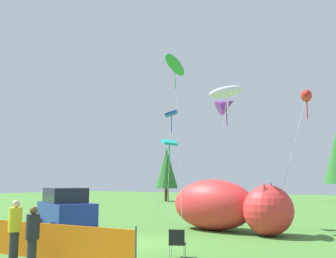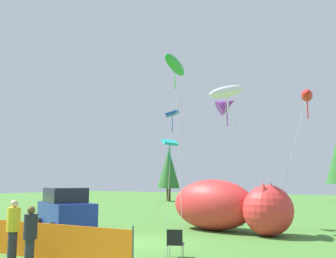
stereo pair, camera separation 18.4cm
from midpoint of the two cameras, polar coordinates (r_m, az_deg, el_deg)
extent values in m
plane|color=#477F33|center=(16.27, -5.86, -16.84)|extent=(120.00, 120.00, 0.00)
cube|color=navy|center=(19.63, -15.58, -12.46)|extent=(4.30, 3.36, 1.19)
cube|color=#1E232D|center=(19.76, -15.64, -9.66)|extent=(2.66, 2.46, 0.72)
cylinder|color=black|center=(18.86, -11.80, -14.45)|extent=(0.72, 0.53, 0.67)
cylinder|color=black|center=(18.28, -17.28, -14.48)|extent=(0.72, 0.53, 0.67)
cylinder|color=black|center=(21.10, -14.22, -13.66)|extent=(0.72, 0.53, 0.67)
cylinder|color=black|center=(20.59, -19.14, -13.62)|extent=(0.72, 0.53, 0.67)
cube|color=black|center=(13.07, 1.05, -17.09)|extent=(0.73, 0.73, 0.03)
cube|color=black|center=(12.78, 0.90, -16.18)|extent=(0.49, 0.23, 0.50)
cylinder|color=#A5A5AD|center=(13.37, 0.13, -17.87)|extent=(0.02, 0.02, 0.45)
cylinder|color=#A5A5AD|center=(13.32, 2.23, -17.90)|extent=(0.02, 0.02, 0.45)
cylinder|color=#A5A5AD|center=(12.91, -0.17, -18.23)|extent=(0.02, 0.02, 0.45)
cylinder|color=#A5A5AD|center=(12.86, 2.01, -18.27)|extent=(0.02, 0.02, 0.45)
ellipsoid|color=red|center=(20.12, 6.57, -11.37)|extent=(5.14, 3.45, 2.61)
ellipsoid|color=yellow|center=(20.16, 6.60, -13.04)|extent=(3.34, 2.49, 1.18)
sphere|color=red|center=(18.48, 14.74, -11.89)|extent=(2.35, 2.35, 2.35)
cone|color=red|center=(18.99, 15.15, -8.91)|extent=(0.66, 0.66, 0.71)
cone|color=red|center=(17.87, 14.09, -9.03)|extent=(0.66, 0.66, 0.71)
cube|color=orange|center=(14.50, -22.57, -15.10)|extent=(9.95, 0.48, 1.15)
cylinder|color=#4C4C51|center=(11.14, -5.43, -17.72)|extent=(0.05, 0.05, 1.26)
cylinder|color=#2D2D38|center=(12.11, -20.51, -17.47)|extent=(0.27, 0.27, 0.85)
cylinder|color=#26262D|center=(12.00, -20.32, -13.79)|extent=(0.39, 0.39, 0.71)
sphere|color=brown|center=(11.95, -20.21, -11.54)|extent=(0.23, 0.23, 0.23)
cylinder|color=#2D2D38|center=(13.58, -22.82, -16.13)|extent=(0.28, 0.28, 0.91)
cylinder|color=yellow|center=(13.48, -22.62, -12.62)|extent=(0.42, 0.42, 0.76)
sphere|color=beige|center=(13.44, -22.51, -10.49)|extent=(0.25, 0.25, 0.25)
cylinder|color=silver|center=(21.61, 17.84, -4.73)|extent=(2.06, 0.35, 7.19)
ellipsoid|color=red|center=(22.02, 20.12, 4.76)|extent=(1.08, 2.49, 0.82)
cylinder|color=red|center=(21.89, 20.20, 2.97)|extent=(0.06, 0.06, 1.20)
cylinder|color=silver|center=(18.88, 1.35, -2.43)|extent=(0.86, 0.79, 8.68)
ellipsoid|color=green|center=(20.28, 0.82, 9.72)|extent=(0.92, 2.46, 1.04)
cylinder|color=green|center=(20.08, 0.83, 7.81)|extent=(0.06, 0.06, 1.20)
cylinder|color=silver|center=(23.57, -1.10, -8.08)|extent=(1.05, 0.09, 4.94)
cube|color=#19B2B2|center=(23.45, 0.01, -2.04)|extent=(1.26, 1.28, 0.52)
cylinder|color=#19B2B2|center=(23.39, 0.01, -3.75)|extent=(0.06, 0.06, 1.20)
cylinder|color=silver|center=(23.86, -0.05, -5.50)|extent=(1.01, 2.27, 7.09)
cube|color=blue|center=(25.46, 0.32, 2.37)|extent=(1.23, 1.23, 0.43)
cylinder|color=blue|center=(25.34, 0.32, 0.81)|extent=(0.06, 0.06, 1.20)
cylinder|color=silver|center=(21.84, 7.61, -4.64)|extent=(1.85, 1.61, 7.52)
ellipsoid|color=white|center=(21.31, 8.81, 5.69)|extent=(1.46, 3.17, 1.49)
cylinder|color=white|center=(21.16, 8.85, 3.84)|extent=(0.06, 0.06, 1.20)
cylinder|color=silver|center=(21.16, 12.45, -5.14)|extent=(3.00, 0.32, 7.00)
cone|color=purple|center=(22.25, 8.67, 3.71)|extent=(1.66, 1.55, 1.32)
cylinder|color=purple|center=(22.12, 8.71, 1.94)|extent=(0.06, 0.06, 1.20)
cylinder|color=brown|center=(48.04, -0.33, -9.98)|extent=(0.52, 0.52, 1.61)
cone|color=#2D6B2D|center=(48.04, -0.33, -5.93)|extent=(2.84, 2.84, 5.17)
camera|label=1|loc=(0.09, -90.26, 0.04)|focal=40.00mm
camera|label=2|loc=(0.09, 89.74, -0.04)|focal=40.00mm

